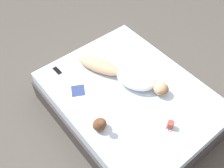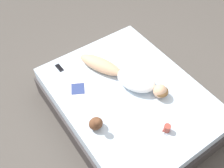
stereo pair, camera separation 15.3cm
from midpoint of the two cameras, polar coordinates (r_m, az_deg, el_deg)
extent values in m
plane|color=#4C4742|center=(3.79, 4.57, -6.71)|extent=(12.00, 12.00, 0.00)
cube|color=#383333|center=(3.66, 4.73, -5.31)|extent=(1.74, 2.22, 0.33)
cube|color=silver|center=(3.44, 5.00, -2.83)|extent=(1.68, 2.16, 0.20)
ellipsoid|color=tan|center=(3.57, -1.32, 4.19)|extent=(0.45, 0.68, 0.16)
ellipsoid|color=white|center=(3.38, 6.57, 0.88)|extent=(0.53, 0.61, 0.20)
ellipsoid|color=brown|center=(3.31, 12.08, -1.66)|extent=(0.23, 0.23, 0.10)
sphere|color=tan|center=(3.32, 11.73, -1.55)|extent=(0.18, 0.18, 0.18)
cube|color=silver|center=(3.40, -1.74, -0.74)|extent=(0.36, 0.36, 0.01)
cube|color=silver|center=(3.40, -6.14, -1.12)|extent=(0.36, 0.36, 0.01)
cube|color=navy|center=(3.40, -6.15, -1.07)|extent=(0.24, 0.24, 0.00)
cylinder|color=#993D33|center=(3.08, 13.32, -9.38)|extent=(0.08, 0.08, 0.10)
cylinder|color=black|center=(3.05, 13.45, -9.00)|extent=(0.07, 0.07, 0.01)
torus|color=#993D33|center=(3.06, 12.72, -9.81)|extent=(0.06, 0.01, 0.06)
cube|color=black|center=(3.69, -10.24, 3.48)|extent=(0.07, 0.16, 0.01)
cube|color=black|center=(3.68, -10.25, 3.54)|extent=(0.05, 0.13, 0.00)
ellipsoid|color=brown|center=(3.01, -2.07, -8.64)|extent=(0.17, 0.15, 0.14)
sphere|color=brown|center=(2.90, -1.48, -8.46)|extent=(0.09, 0.09, 0.09)
camera|label=1|loc=(0.08, -88.70, 1.56)|focal=42.00mm
camera|label=2|loc=(0.08, 91.30, -1.56)|focal=42.00mm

